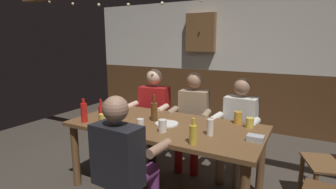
{
  "coord_description": "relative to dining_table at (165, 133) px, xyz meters",
  "views": [
    {
      "loc": [
        1.27,
        -2.27,
        1.59
      ],
      "look_at": [
        0.0,
        0.06,
        1.05
      ],
      "focal_mm": 27.96,
      "sensor_mm": 36.0,
      "label": 1
    }
  ],
  "objects": [
    {
      "name": "ground_plane",
      "position": [
        0.0,
        0.0,
        -0.66
      ],
      "size": [
        7.1,
        7.1,
        0.0
      ],
      "primitive_type": "plane",
      "color": "#423A33"
    },
    {
      "name": "plate_0",
      "position": [
        -0.84,
        0.28,
        0.1
      ],
      "size": [
        0.23,
        0.23,
        0.01
      ],
      "primitive_type": "cylinder",
      "color": "white",
      "rests_on": "dining_table"
    },
    {
      "name": "back_wall_upper",
      "position": [
        0.0,
        2.53,
        1.04
      ],
      "size": [
        5.92,
        0.12,
        1.28
      ],
      "primitive_type": "cube",
      "color": "silver"
    },
    {
      "name": "condiment_caddy",
      "position": [
        0.91,
        -0.04,
        0.12
      ],
      "size": [
        0.14,
        0.1,
        0.05
      ],
      "primitive_type": "cube",
      "color": "#B2B7BC",
      "rests_on": "dining_table"
    },
    {
      "name": "wall_dart_cabinet",
      "position": [
        -0.58,
        2.4,
        1.1
      ],
      "size": [
        0.56,
        0.15,
        0.7
      ],
      "color": "brown"
    },
    {
      "name": "bottle_1",
      "position": [
        -0.16,
        0.05,
        0.2
      ],
      "size": [
        0.07,
        0.07,
        0.28
      ],
      "color": "#593314",
      "rests_on": "dining_table"
    },
    {
      "name": "bottle_2",
      "position": [
        0.47,
        -0.36,
        0.18
      ],
      "size": [
        0.06,
        0.06,
        0.22
      ],
      "color": "gold",
      "rests_on": "dining_table"
    },
    {
      "name": "person_3",
      "position": [
        0.0,
        -0.7,
        0.0
      ],
      "size": [
        0.56,
        0.52,
        1.19
      ],
      "rotation": [
        0.0,
        0.0,
        -0.06
      ],
      "color": "black",
      "rests_on": "ground_plane"
    },
    {
      "name": "bottle_0",
      "position": [
        -0.57,
        -0.32,
        0.2
      ],
      "size": [
        0.05,
        0.05,
        0.27
      ],
      "color": "red",
      "rests_on": "dining_table"
    },
    {
      "name": "pint_glass_4",
      "position": [
        0.79,
        0.3,
        0.14
      ],
      "size": [
        0.08,
        0.08,
        0.1
      ],
      "primitive_type": "cylinder",
      "color": "#E5C64C",
      "rests_on": "dining_table"
    },
    {
      "name": "back_wall_wainscot",
      "position": [
        0.0,
        2.53,
        -0.13
      ],
      "size": [
        5.92,
        0.12,
        1.06
      ],
      "primitive_type": "cube",
      "color": "brown",
      "rests_on": "ground_plane"
    },
    {
      "name": "person_0",
      "position": [
        -0.59,
        0.71,
        0.02
      ],
      "size": [
        0.56,
        0.57,
        1.22
      ],
      "rotation": [
        0.0,
        0.0,
        3.26
      ],
      "color": "#AD1919",
      "rests_on": "ground_plane"
    },
    {
      "name": "pint_glass_6",
      "position": [
        0.52,
        -0.09,
        0.17
      ],
      "size": [
        0.06,
        0.06,
        0.15
      ],
      "primitive_type": "cylinder",
      "color": "white",
      "rests_on": "dining_table"
    },
    {
      "name": "pint_glass_0",
      "position": [
        0.66,
        0.38,
        0.16
      ],
      "size": [
        0.08,
        0.08,
        0.13
      ],
      "primitive_type": "cylinder",
      "color": "gold",
      "rests_on": "dining_table"
    },
    {
      "name": "person_2",
      "position": [
        0.59,
        0.68,
        -0.01
      ],
      "size": [
        0.52,
        0.52,
        1.17
      ],
      "rotation": [
        0.0,
        0.0,
        3.09
      ],
      "color": "silver",
      "rests_on": "ground_plane"
    },
    {
      "name": "pint_glass_5",
      "position": [
        -0.5,
        -0.38,
        0.16
      ],
      "size": [
        0.08,
        0.08,
        0.14
      ],
      "primitive_type": "cylinder",
      "color": "#E5C64C",
      "rests_on": "dining_table"
    },
    {
      "name": "dining_table",
      "position": [
        0.0,
        0.0,
        0.0
      ],
      "size": [
        1.99,
        0.94,
        0.75
      ],
      "color": "brown",
      "rests_on": "ground_plane"
    },
    {
      "name": "pint_glass_2",
      "position": [
        0.1,
        -0.22,
        0.15
      ],
      "size": [
        0.08,
        0.08,
        0.12
      ],
      "primitive_type": "cylinder",
      "color": "white",
      "rests_on": "dining_table"
    },
    {
      "name": "bottle_3",
      "position": [
        -0.79,
        -0.35,
        0.2
      ],
      "size": [
        0.07,
        0.07,
        0.25
      ],
      "color": "red",
      "rests_on": "dining_table"
    },
    {
      "name": "person_1",
      "position": [
        0.01,
        0.7,
        0.01
      ],
      "size": [
        0.54,
        0.57,
        1.21
      ],
      "rotation": [
        0.0,
        0.0,
        3.28
      ],
      "color": "#997F60",
      "rests_on": "ground_plane"
    },
    {
      "name": "plate_1",
      "position": [
        0.02,
        -0.0,
        0.1
      ],
      "size": [
        0.24,
        0.24,
        0.01
      ],
      "primitive_type": "cylinder",
      "color": "white",
      "rests_on": "dining_table"
    },
    {
      "name": "pint_glass_3",
      "position": [
        -0.64,
        -0.15,
        0.15
      ],
      "size": [
        0.06,
        0.06,
        0.12
      ],
      "primitive_type": "cylinder",
      "color": "white",
      "rests_on": "dining_table"
    },
    {
      "name": "pint_glass_1",
      "position": [
        -0.14,
        -0.24,
        0.14
      ],
      "size": [
        0.07,
        0.07,
        0.1
      ],
      "primitive_type": "cylinder",
      "color": "white",
      "rests_on": "dining_table"
    }
  ]
}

